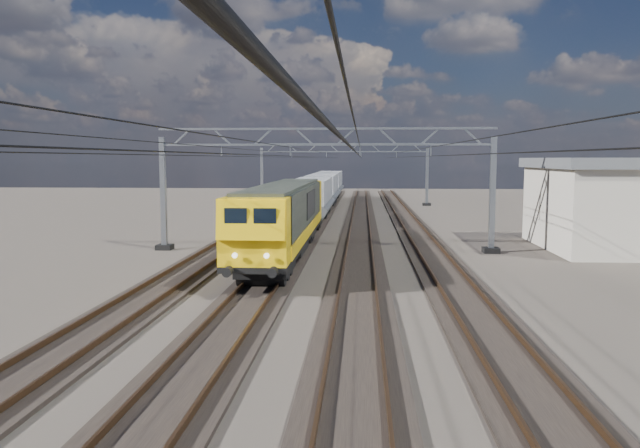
# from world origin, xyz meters

# --- Properties ---
(ground) EXTENTS (160.00, 160.00, 0.00)m
(ground) POSITION_xyz_m (0.00, 0.00, 0.00)
(ground) COLOR #2B2420
(ground) RESTS_ON ground
(track_outer_west) EXTENTS (2.60, 140.00, 0.30)m
(track_outer_west) POSITION_xyz_m (-6.00, 0.00, 0.07)
(track_outer_west) COLOR black
(track_outer_west) RESTS_ON ground
(track_loco) EXTENTS (2.60, 140.00, 0.30)m
(track_loco) POSITION_xyz_m (-2.00, 0.00, 0.07)
(track_loco) COLOR black
(track_loco) RESTS_ON ground
(track_inner_east) EXTENTS (2.60, 140.00, 0.30)m
(track_inner_east) POSITION_xyz_m (2.00, 0.00, 0.07)
(track_inner_east) COLOR black
(track_inner_east) RESTS_ON ground
(track_outer_east) EXTENTS (2.60, 140.00, 0.30)m
(track_outer_east) POSITION_xyz_m (6.00, 0.00, 0.07)
(track_outer_east) COLOR black
(track_outer_east) RESTS_ON ground
(catenary_gantry_mid) EXTENTS (19.90, 0.90, 7.11)m
(catenary_gantry_mid) POSITION_xyz_m (0.00, 4.00, 3.91)
(catenary_gantry_mid) COLOR gray
(catenary_gantry_mid) RESTS_ON ground
(catenary_gantry_far) EXTENTS (19.90, 0.90, 7.11)m
(catenary_gantry_far) POSITION_xyz_m (0.00, 40.00, 3.91)
(catenary_gantry_far) COLOR gray
(catenary_gantry_far) RESTS_ON ground
(overhead_wires) EXTENTS (12.03, 140.00, 0.53)m
(overhead_wires) POSITION_xyz_m (0.00, 8.00, 5.75)
(overhead_wires) COLOR black
(overhead_wires) RESTS_ON ground
(locomotive) EXTENTS (2.76, 21.10, 3.62)m
(locomotive) POSITION_xyz_m (-2.00, 1.19, 2.33)
(locomotive) COLOR black
(locomotive) RESTS_ON ground
(hopper_wagon_lead) EXTENTS (3.38, 13.00, 3.25)m
(hopper_wagon_lead) POSITION_xyz_m (-2.00, 18.89, 2.23)
(hopper_wagon_lead) COLOR black
(hopper_wagon_lead) RESTS_ON ground
(hopper_wagon_mid) EXTENTS (3.38, 13.00, 3.25)m
(hopper_wagon_mid) POSITION_xyz_m (-2.00, 33.09, 2.23)
(hopper_wagon_mid) COLOR black
(hopper_wagon_mid) RESTS_ON ground
(hopper_wagon_third) EXTENTS (3.38, 13.00, 3.25)m
(hopper_wagon_third) POSITION_xyz_m (-2.00, 47.29, 2.23)
(hopper_wagon_third) COLOR black
(hopper_wagon_third) RESTS_ON ground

